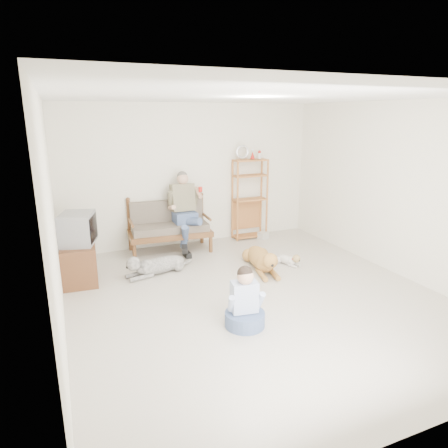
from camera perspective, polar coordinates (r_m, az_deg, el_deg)
name	(u,v)px	position (r m, az deg, el deg)	size (l,w,h in m)	color
floor	(255,296)	(5.75, 4.40, -10.28)	(5.50, 5.50, 0.00)	beige
ceiling	(259,96)	(5.19, 5.04, 17.69)	(5.50, 5.50, 0.00)	white
wall_back	(191,175)	(7.81, -4.69, 6.98)	(5.00, 5.00, 0.00)	silver
wall_front	(435,280)	(3.24, 27.88, -7.07)	(5.00, 5.00, 0.00)	silver
wall_left	(53,222)	(4.73, -23.28, 0.21)	(5.50, 5.50, 0.00)	silver
wall_right	(399,190)	(6.81, 23.76, 4.49)	(5.50, 5.50, 0.00)	silver
loveseat	(169,225)	(7.52, -7.90, -0.19)	(1.54, 0.80, 0.95)	brown
man	(186,217)	(7.34, -5.52, 1.07)	(0.56, 0.80, 1.30)	#516596
etagere	(250,198)	(8.16, 3.69, 3.69)	(0.72, 0.32, 1.92)	#C77C3E
book_stack	(263,235)	(8.32, 5.64, -1.59)	(0.21, 0.15, 0.13)	white
tv_stand	(79,262)	(6.55, -20.00, -5.07)	(0.56, 0.93, 0.60)	brown
crt_tv	(78,229)	(6.36, -20.12, -0.62)	(0.59, 0.67, 0.47)	gray
wall_outlet	(130,234)	(7.73, -13.31, -1.46)	(0.12, 0.02, 0.08)	white
golden_retriever	(262,259)	(6.65, 5.46, -5.05)	(0.53, 1.40, 0.43)	#AE783C
shaggy_dog	(155,265)	(6.53, -9.84, -5.83)	(1.22, 0.49, 0.37)	silver
terrier	(289,260)	(6.93, 9.32, -5.05)	(0.29, 0.55, 0.22)	silver
child	(245,305)	(4.90, 2.97, -11.43)	(0.49, 0.49, 0.77)	#516596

